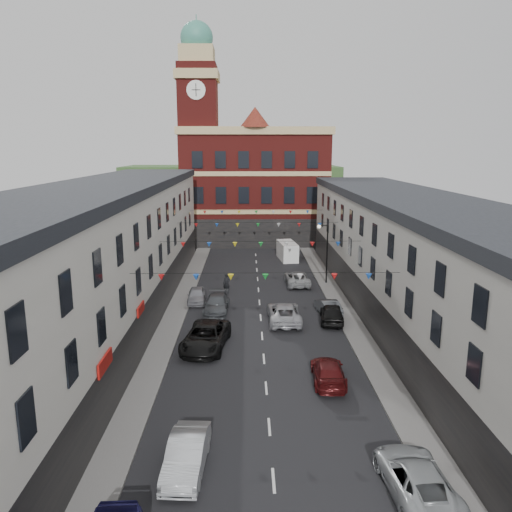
{
  "coord_description": "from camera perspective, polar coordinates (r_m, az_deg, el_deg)",
  "views": [
    {
      "loc": [
        -1.02,
        -33.88,
        13.22
      ],
      "look_at": [
        -0.32,
        7.15,
        4.36
      ],
      "focal_mm": 35.0,
      "sensor_mm": 36.0,
      "label": 1
    }
  ],
  "objects": [
    {
      "name": "car_right_f",
      "position": [
        49.44,
        4.73,
        -2.55
      ],
      "size": [
        2.37,
        4.97,
        1.37
      ],
      "primitive_type": "imported",
      "rotation": [
        0.0,
        0.0,
        3.16
      ],
      "color": "#9B9D9F",
      "rests_on": "ground"
    },
    {
      "name": "civic_building",
      "position": [
        72.01,
        -0.17,
        8.13
      ],
      "size": [
        20.6,
        13.3,
        18.5
      ],
      "color": "maroon",
      "rests_on": "ground"
    },
    {
      "name": "terrace_left",
      "position": [
        37.34,
        -17.71,
        -0.58
      ],
      "size": [
        8.4,
        56.0,
        10.7
      ],
      "color": "silver",
      "rests_on": "ground"
    },
    {
      "name": "car_right_e",
      "position": [
        41.04,
        8.25,
        -5.8
      ],
      "size": [
        1.88,
        4.04,
        1.28
      ],
      "primitive_type": "imported",
      "rotation": [
        0.0,
        0.0,
        3.28
      ],
      "color": "#4C4F53",
      "rests_on": "ground"
    },
    {
      "name": "ground",
      "position": [
        36.38,
        0.7,
        -9.13
      ],
      "size": [
        160.0,
        160.0,
        0.0
      ],
      "primitive_type": "plane",
      "color": "black",
      "rests_on": "ground"
    },
    {
      "name": "car_left_c",
      "position": [
        34.17,
        -5.78,
        -9.18
      ],
      "size": [
        3.44,
        6.12,
        1.62
      ],
      "primitive_type": "imported",
      "rotation": [
        0.0,
        0.0,
        -0.13
      ],
      "color": "black",
      "rests_on": "ground"
    },
    {
      "name": "street_lamp",
      "position": [
        49.36,
        7.86,
        1.19
      ],
      "size": [
        1.1,
        0.36,
        6.0
      ],
      "color": "black",
      "rests_on": "ground"
    },
    {
      "name": "pavement_right",
      "position": [
        39.02,
        10.89,
        -7.73
      ],
      "size": [
        1.8,
        64.0,
        0.15
      ],
      "primitive_type": "cube",
      "color": "#605E5B",
      "rests_on": "ground"
    },
    {
      "name": "white_van",
      "position": [
        60.61,
        3.6,
        0.59
      ],
      "size": [
        2.4,
        4.98,
        2.12
      ],
      "primitive_type": "cube",
      "rotation": [
        0.0,
        0.0,
        0.12
      ],
      "color": "white",
      "rests_on": "ground"
    },
    {
      "name": "moving_car",
      "position": [
        38.99,
        3.24,
        -6.51
      ],
      "size": [
        2.49,
        5.34,
        1.48
      ],
      "primitive_type": "imported",
      "rotation": [
        0.0,
        0.0,
        3.15
      ],
      "color": "#AEAFB6",
      "rests_on": "ground"
    },
    {
      "name": "car_right_c",
      "position": [
        29.76,
        8.25,
        -12.95
      ],
      "size": [
        2.02,
        4.53,
        1.29
      ],
      "primitive_type": "imported",
      "rotation": [
        0.0,
        0.0,
        3.09
      ],
      "color": "#4C0F10",
      "rests_on": "ground"
    },
    {
      "name": "clock_tower",
      "position": [
        69.2,
        -6.54,
        13.52
      ],
      "size": [
        5.6,
        5.6,
        30.0
      ],
      "color": "maroon",
      "rests_on": "ground"
    },
    {
      "name": "terrace_right",
      "position": [
        38.08,
        18.69,
        -1.17
      ],
      "size": [
        8.4,
        56.0,
        9.7
      ],
      "color": "#BBB8AF",
      "rests_on": "ground"
    },
    {
      "name": "car_left_b",
      "position": [
        22.59,
        -7.93,
        -21.55
      ],
      "size": [
        1.77,
        4.46,
        1.44
      ],
      "primitive_type": "imported",
      "rotation": [
        0.0,
        0.0,
        -0.06
      ],
      "color": "#B8BCC1",
      "rests_on": "ground"
    },
    {
      "name": "car_left_e",
      "position": [
        44.06,
        -6.8,
        -4.48
      ],
      "size": [
        1.73,
        3.91,
        1.31
      ],
      "primitive_type": "imported",
      "rotation": [
        0.0,
        0.0,
        0.05
      ],
      "color": "gray",
      "rests_on": "ground"
    },
    {
      "name": "pedestrian",
      "position": [
        46.51,
        -3.39,
        -3.18
      ],
      "size": [
        0.78,
        0.65,
        1.84
      ],
      "primitive_type": "imported",
      "rotation": [
        0.0,
        0.0,
        -0.36
      ],
      "color": "black",
      "rests_on": "ground"
    },
    {
      "name": "car_right_d",
      "position": [
        39.34,
        8.66,
        -6.46
      ],
      "size": [
        2.27,
        4.53,
        1.48
      ],
      "primitive_type": "imported",
      "rotation": [
        0.0,
        0.0,
        3.02
      ],
      "color": "black",
      "rests_on": "ground"
    },
    {
      "name": "pavement_left",
      "position": [
        38.66,
        -9.77,
        -7.88
      ],
      "size": [
        1.8,
        64.0,
        0.15
      ],
      "primitive_type": "cube",
      "color": "#605E5B",
      "rests_on": "ground"
    },
    {
      "name": "car_left_d",
      "position": [
        41.39,
        -4.53,
        -5.48
      ],
      "size": [
        2.09,
        4.8,
        1.38
      ],
      "primitive_type": "imported",
      "rotation": [
        0.0,
        0.0,
        -0.04
      ],
      "color": "#45494E",
      "rests_on": "ground"
    },
    {
      "name": "car_right_b",
      "position": [
        22.08,
        17.84,
        -23.02
      ],
      "size": [
        2.56,
        5.12,
        1.39
      ],
      "primitive_type": "imported",
      "rotation": [
        0.0,
        0.0,
        3.19
      ],
      "color": "#A6ABAE",
      "rests_on": "ground"
    },
    {
      "name": "distant_hill",
      "position": [
        96.27,
        -2.78,
        7.27
      ],
      "size": [
        40.0,
        14.0,
        10.0
      ],
      "primitive_type": "cube",
      "color": "#2B4F25",
      "rests_on": "ground"
    }
  ]
}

